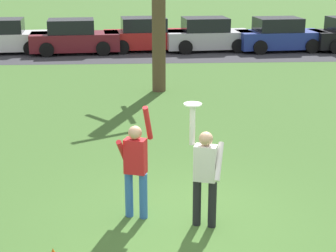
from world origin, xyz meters
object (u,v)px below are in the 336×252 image
parked_car_red (146,36)px  frisbee_disc (193,104)px  person_defender (136,164)px  parked_car_white (3,37)px  parked_car_silver (207,36)px  person_catcher (205,171)px  parked_car_blue (279,36)px  parked_car_maroon (74,38)px

parked_car_red → frisbee_disc: bearing=-94.0°
person_defender → parked_car_white: size_ratio=0.48×
frisbee_disc → parked_car_silver: 18.27m
person_defender → parked_car_red: 17.94m
person_defender → parked_car_white: person_defender is taller
person_catcher → frisbee_disc: size_ratio=7.21×
person_catcher → parked_car_white: bearing=-48.9°
person_defender → parked_car_blue: size_ratio=0.48×
person_defender → parked_car_maroon: bearing=118.3°
person_catcher → person_defender: bearing=0.0°
person_catcher → parked_car_red: person_catcher is taller
parked_car_red → parked_car_silver: same height
frisbee_disc → parked_car_blue: size_ratio=0.07×
frisbee_disc → parked_car_red: frisbee_disc is taller
parked_car_silver → parked_car_white: bearing=175.2°
parked_car_maroon → parked_car_red: (3.39, 0.60, 0.00)m
parked_car_red → person_defender: bearing=-96.9°
parked_car_white → person_catcher: bearing=-73.1°
parked_car_red → parked_car_blue: 6.44m
frisbee_disc → parked_car_white: bearing=111.8°
parked_car_white → parked_car_red: same height
parked_car_red → parked_car_silver: bearing=-9.1°
parked_car_red → parked_car_silver: size_ratio=1.00×
person_catcher → parked_car_red: bearing=-69.2°
parked_car_red → parked_car_silver: (2.95, -0.19, 0.00)m
parked_car_white → parked_car_maroon: same height
parked_car_white → parked_car_silver: (9.69, 0.10, 0.00)m
frisbee_disc → parked_car_silver: size_ratio=0.07×
parked_car_silver → parked_car_red: bearing=170.9°
parked_car_silver → person_catcher: bearing=-102.6°
frisbee_disc → parked_car_white: (-7.18, 17.95, -1.37)m
person_catcher → parked_car_white: 19.49m
parked_car_silver → parked_car_blue: same height
parked_car_white → parked_car_blue: 13.16m
person_catcher → person_defender: person_catcher is taller
parked_car_red → parked_car_maroon: bearing=-175.4°
parked_car_red → parked_car_blue: size_ratio=1.00×
parked_car_maroon → parked_car_red: 3.45m
parked_car_silver → parked_car_blue: bearing=-9.2°
parked_car_maroon → parked_car_blue: same height
parked_car_white → parked_car_maroon: size_ratio=1.00×
person_defender → parked_car_silver: (3.43, 17.74, -0.25)m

